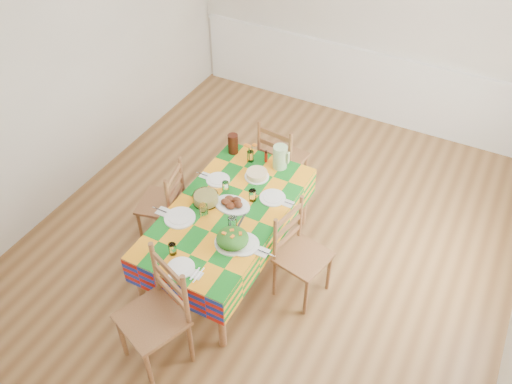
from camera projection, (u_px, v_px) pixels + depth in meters
room at (278, 127)px, 4.54m from camera, size 4.58×5.08×2.78m
wainscot at (363, 82)px, 6.75m from camera, size 4.41×0.06×0.92m
dining_table at (227, 216)px, 4.79m from camera, size 0.96×1.78×0.69m
setting_near_head at (178, 261)px, 4.28m from camera, size 0.36×0.24×0.11m
setting_left_near at (188, 215)px, 4.66m from camera, size 0.49×0.29×0.13m
setting_left_far at (220, 182)px, 4.98m from camera, size 0.41×0.24×0.11m
setting_right_near at (240, 237)px, 4.47m from camera, size 0.50×0.29×0.13m
setting_right_far at (266, 197)px, 4.83m from camera, size 0.44×0.26×0.11m
meat_platter at (232, 203)px, 4.77m from camera, size 0.34×0.24×0.07m
salad_platter at (232, 239)px, 4.42m from camera, size 0.30×0.30×0.13m
pasta_bowl at (206, 198)px, 4.79m from camera, size 0.23×0.23×0.08m
cake at (257, 175)px, 5.06m from camera, size 0.23×0.23×0.06m
serving_utensils at (238, 221)px, 4.64m from camera, size 0.14×0.30×0.01m
flower_vase at (250, 154)px, 5.20m from camera, size 0.13×0.11×0.21m
hot_sauce at (266, 156)px, 5.21m from camera, size 0.03×0.03×0.13m
green_pitcher at (280, 157)px, 5.11m from camera, size 0.14×0.14×0.24m
tea_pitcher at (233, 144)px, 5.29m from camera, size 0.10×0.10×0.20m
name_card at (172, 277)px, 4.17m from camera, size 0.07×0.02×0.02m
chair_near at (157, 316)px, 4.12m from camera, size 0.60×0.59×1.06m
chair_far at (281, 159)px, 5.62m from camera, size 0.47×0.45×0.96m
chair_left at (164, 204)px, 5.16m from camera, size 0.47×0.48×0.91m
chair_right at (299, 255)px, 4.66m from camera, size 0.47×0.49×0.94m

